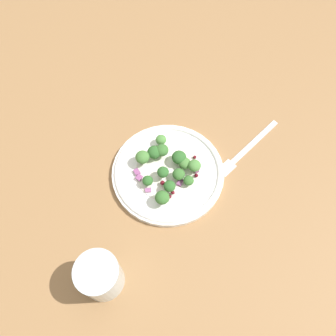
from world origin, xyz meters
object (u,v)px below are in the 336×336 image
(broccoli_floret_2, at_px, (162,198))
(water_glass, at_px, (100,276))
(plate, at_px, (168,172))
(broccoli_floret_0, at_px, (188,181))
(broccoli_floret_1, at_px, (161,140))
(fork, at_px, (246,150))

(broccoli_floret_2, bearing_deg, water_glass, -153.24)
(plate, distance_m, water_glass, 0.24)
(broccoli_floret_0, bearing_deg, water_glass, -157.93)
(broccoli_floret_2, bearing_deg, broccoli_floret_0, 9.02)
(broccoli_floret_2, xyz_separation_m, water_glass, (-0.16, -0.08, 0.01))
(broccoli_floret_1, xyz_separation_m, broccoli_floret_2, (-0.06, -0.12, 0.01))
(broccoli_floret_1, distance_m, broccoli_floret_2, 0.13)
(plate, bearing_deg, broccoli_floret_1, 74.46)
(plate, relative_size, broccoli_floret_1, 10.05)
(plate, relative_size, water_glass, 2.70)
(plate, height_order, broccoli_floret_0, broccoli_floret_0)
(broccoli_floret_2, relative_size, fork, 0.16)
(broccoli_floret_1, bearing_deg, fork, -30.87)
(fork, bearing_deg, broccoli_floret_0, -174.32)
(broccoli_floret_0, relative_size, broccoli_floret_1, 0.93)
(water_glass, bearing_deg, broccoli_floret_0, 22.07)
(broccoli_floret_0, bearing_deg, plate, 117.34)
(broccoli_floret_1, bearing_deg, water_glass, -137.61)
(broccoli_floret_0, xyz_separation_m, fork, (0.15, 0.02, -0.02))
(water_glass, bearing_deg, fork, 15.70)
(broccoli_floret_2, distance_m, water_glass, 0.18)
(broccoli_floret_1, height_order, fork, broccoli_floret_1)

